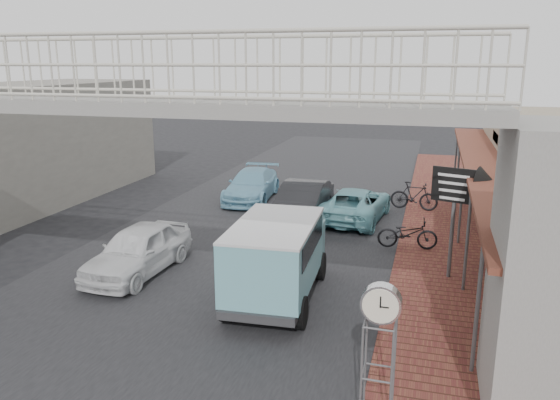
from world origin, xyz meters
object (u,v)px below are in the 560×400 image
Objects in this scene: angkot_far at (252,185)px; motorcycle_far at (414,196)px; motorcycle_near at (407,233)px; angkot_van at (277,250)px; arrow_sign at (486,190)px; street_clock at (381,311)px; white_hatchback at (138,250)px; dark_sedan at (302,203)px; angkot_curb at (356,204)px.

angkot_far is 6.94m from motorcycle_far.
motorcycle_far is at bearing -5.89° from motorcycle_near.
arrow_sign is (4.96, 2.26, 1.33)m from angkot_van.
angkot_van is at bearing 123.96° from street_clock.
motorcycle_near is at bearing 31.27° from white_hatchback.
angkot_far is 11.81m from arrow_sign.
angkot_far is at bearing 90.37° from white_hatchback.
angkot_curb is (1.89, 0.85, -0.12)m from dark_sedan.
angkot_van is 5.57m from street_clock.
dark_sedan is 1.02× the size of angkot_far.
motorcycle_near is at bearing 54.29° from angkot_van.
angkot_curb is 2.42× the size of motorcycle_near.
angkot_van reaches higher than angkot_far.
angkot_van is at bearing 88.76° from angkot_curb.
dark_sedan is at bearing -48.42° from angkot_far.
street_clock reaches higher than angkot_van.
street_clock is at bearing -70.72° from dark_sedan.
arrow_sign reaches higher than white_hatchback.
motorcycle_far is (2.09, 1.82, 0.04)m from angkot_curb.
dark_sedan is at bearing 54.93° from motorcycle_near.
motorcycle_far is at bearing -5.93° from angkot_far.
dark_sedan is 2.42× the size of motorcycle_far.
motorcycle_far is at bearing 53.23° from white_hatchback.
street_clock reaches higher than dark_sedan.
motorcycle_near is at bearing 129.53° from angkot_curb.
arrow_sign is (9.28, 1.59, 1.97)m from white_hatchback.
angkot_van is (4.32, -0.67, 0.64)m from white_hatchback.
arrow_sign is at bearing 21.43° from angkot_van.
dark_sedan is at bearing 64.55° from white_hatchback.
arrow_sign is at bearing -146.33° from motorcycle_near.
angkot_far is at bearing 47.95° from motorcycle_near.
white_hatchback reaches higher than motorcycle_near.
white_hatchback reaches higher than angkot_curb.
motorcycle_far is 7.82m from arrow_sign.
white_hatchback is 9.62m from arrow_sign.
angkot_far is at bearing 157.85° from arrow_sign.
angkot_van is at bearing 169.37° from motorcycle_far.
angkot_curb is 7.12m from arrow_sign.
arrow_sign reaches higher than dark_sedan.
angkot_van is at bearing -72.36° from angkot_far.
angkot_curb is 2.40× the size of motorcycle_far.
angkot_curb is 5.24m from angkot_far.
arrow_sign reaches higher than angkot_far.
street_clock is (2.09, -12.36, 1.59)m from angkot_curb.
street_clock is 7.18m from arrow_sign.
angkot_van reaches higher than motorcycle_near.
street_clock is (7.30, -5.29, 1.52)m from white_hatchback.
motorcycle_near is at bearing 147.35° from arrow_sign.
motorcycle_far is (3.99, 2.67, -0.09)m from dark_sedan.
arrow_sign reaches higher than motorcycle_far.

